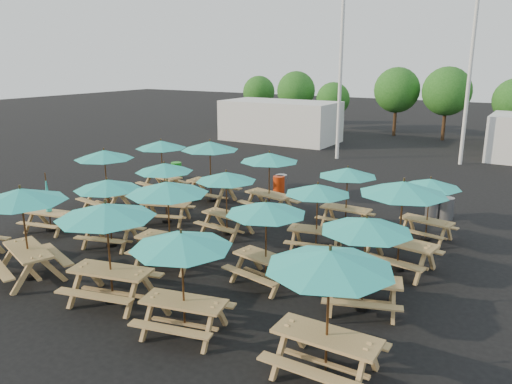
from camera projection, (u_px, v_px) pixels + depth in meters
The scene contains 33 objects.
ground at pixel (233, 233), 16.75m from camera, with size 120.00×120.00×0.00m, color black.
picnic_unit_1 at pixel (49, 207), 16.80m from camera, with size 1.85×1.70×2.03m.
picnic_unit_2 at pixel (104, 158), 18.77m from camera, with size 2.51×2.51×2.38m.
picnic_unit_3 at pixel (161, 147), 21.28m from camera, with size 2.50×2.50×2.33m.
picnic_unit_4 at pixel (21, 200), 12.79m from camera, with size 2.97×2.97×2.50m.
picnic_unit_5 at pixel (107, 188), 15.18m from camera, with size 2.46×2.46×2.16m.
picnic_unit_6 at pixel (164, 171), 17.44m from camera, with size 2.57×2.57×2.18m.
picnic_unit_7 at pixel (210, 149), 19.99m from camera, with size 2.43×2.43×2.51m.
picnic_unit_8 at pixel (106, 216), 11.52m from camera, with size 2.80×2.80×2.50m.
picnic_unit_9 at pixel (168, 192), 13.71m from camera, with size 2.54×2.54×2.45m.
picnic_unit_10 at pixel (226, 180), 16.22m from camera, with size 2.22×2.22×2.15m.
picnic_unit_11 at pixel (269, 160), 18.40m from camera, with size 2.58×2.58×2.35m.
picnic_unit_12 at pixel (182, 246), 10.17m from camera, with size 2.55×2.55×2.29m.
picnic_unit_13 at pixel (266, 212), 12.55m from camera, with size 2.43×2.43×2.23m.
picnic_unit_14 at pixel (318, 193), 14.74m from camera, with size 2.34×2.34×2.13m.
picnic_unit_15 at pixel (348, 175), 16.87m from camera, with size 2.00×2.00×2.15m.
picnic_unit_16 at pixel (330, 266), 8.71m from camera, with size 2.34×2.34×2.51m.
picnic_unit_17 at pixel (366, 230), 11.20m from camera, with size 2.67×2.67×2.27m.
picnic_unit_18 at pixel (403, 193), 13.31m from camera, with size 2.67×2.67×2.56m.
picnic_unit_19 at pixel (430, 187), 15.69m from camera, with size 2.22×2.22×2.06m.
waste_bin_0 at pixel (176, 170), 24.32m from camera, with size 0.50×0.50×0.80m, color #1B951D.
waste_bin_1 at pixel (279, 185), 21.48m from camera, with size 0.50×0.50×0.80m, color red.
waste_bin_2 at pixel (281, 184), 21.75m from camera, with size 0.50×0.50×0.80m, color gray.
waste_bin_3 at pixel (432, 207), 18.39m from camera, with size 0.50×0.50×0.80m, color gray.
waste_bin_4 at pixel (447, 208), 18.19m from camera, with size 0.50×0.50×0.80m, color gray.
mast_0 at pixel (341, 53), 27.77m from camera, with size 0.20×0.20×12.00m, color silver.
mast_1 at pixel (472, 52), 26.17m from camera, with size 0.20×0.20×12.00m, color silver.
event_tent_0 at pixel (280, 121), 35.26m from camera, with size 8.00×4.00×2.80m, color silver.
tree_0 at pixel (259, 92), 43.92m from camera, with size 2.80×2.80×4.24m.
tree_1 at pixel (296, 91), 40.56m from camera, with size 3.11×3.11×4.72m.
tree_2 at pixel (333, 99), 38.81m from camera, with size 2.59×2.59×3.93m.
tree_3 at pixel (397, 90), 37.17m from camera, with size 3.36×3.36×5.09m.
tree_4 at pixel (447, 91), 34.95m from camera, with size 3.41×3.41×5.17m.
Camera 1 is at (8.85, -13.13, 5.69)m, focal length 35.00 mm.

